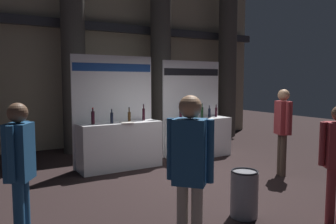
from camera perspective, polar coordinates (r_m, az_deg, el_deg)
ground_plane at (r=6.72m, az=5.70°, el=-11.75°), size 24.00×24.00×0.00m
hall_colonnade at (r=10.45m, az=-9.41°, el=11.85°), size 11.12×1.29×6.48m
exhibitor_booth_0 at (r=7.62m, az=-8.36°, el=-4.77°), size 1.94×0.72×2.55m
exhibitor_booth_1 at (r=8.74m, az=5.13°, el=-3.55°), size 1.78×0.66×2.49m
trash_bin at (r=5.10m, az=12.91°, el=-13.44°), size 0.40×0.40×0.69m
visitor_0 at (r=4.24m, az=-24.04°, el=-8.08°), size 0.38×0.42×1.73m
visitor_3 at (r=3.57m, az=3.77°, el=-8.86°), size 0.42×0.42×1.83m
visitor_4 at (r=7.29m, az=19.05°, el=-2.01°), size 0.36×0.46×1.80m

